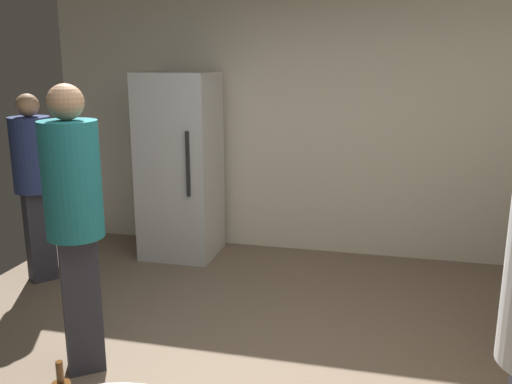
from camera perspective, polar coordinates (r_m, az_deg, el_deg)
wall_back at (r=5.49m, az=5.49°, el=7.58°), size 5.32×0.06×2.70m
refrigerator at (r=5.45m, az=-7.83°, el=2.68°), size 0.70×0.68×1.80m
person_in_navy_shirt at (r=5.10m, az=-21.94°, el=1.72°), size 0.48×0.48×1.64m
person_in_teal_shirt at (r=3.46m, az=-18.25°, el=-1.70°), size 0.48×0.48×1.79m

